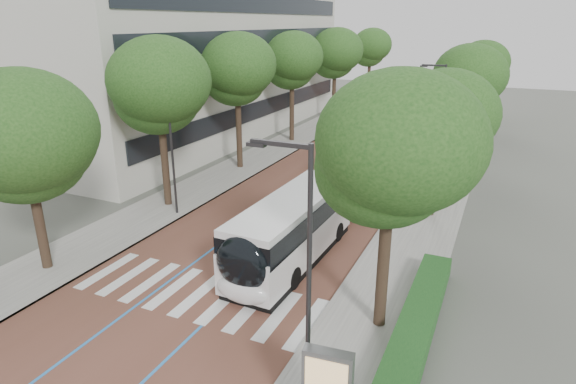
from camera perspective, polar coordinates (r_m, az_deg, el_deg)
name	(u,v)px	position (r m, az deg, el deg)	size (l,w,h in m)	color
ground	(180,306)	(20.54, -12.67, -13.00)	(160.00, 160.00, 0.00)	#51544C
road	(396,124)	(55.71, 12.72, 7.81)	(11.00, 140.00, 0.02)	brown
sidewalk_left	(333,119)	(57.65, 5.36, 8.64)	(4.00, 140.00, 0.12)	gray
sidewalk_right	(467,130)	(54.72, 20.45, 6.91)	(4.00, 140.00, 0.12)	gray
kerb_left	(348,120)	(57.07, 7.18, 8.46)	(0.20, 140.00, 0.14)	gray
kerb_right	(448,128)	(54.88, 18.47, 7.17)	(0.20, 140.00, 0.14)	gray
zebra_crossing	(198,294)	(21.10, -10.59, -11.82)	(10.55, 3.60, 0.01)	silver
lane_line_left	(382,123)	(56.05, 11.11, 8.01)	(0.12, 126.00, 0.01)	blue
lane_line_right	(411,126)	(55.42, 14.35, 7.64)	(0.12, 126.00, 0.01)	blue
office_building	(184,62)	(51.64, -12.19, 14.81)	(18.11, 40.00, 14.00)	#BAB8AD
hedge	(406,356)	(17.15, 13.84, -18.32)	(1.20, 14.00, 0.80)	#17441A
streetlight_near	(303,264)	(12.91, 1.77, -8.51)	(1.82, 0.20, 8.00)	#2A2A2C
streetlight_far	(439,112)	(36.31, 17.42, 9.04)	(1.82, 0.20, 8.00)	#2A2A2C
lamp_post_left	(172,147)	(28.30, -13.62, 5.16)	(0.14, 0.14, 8.00)	#2A2A2C
trees_left	(268,72)	(41.22, -2.38, 14.07)	(6.12, 60.74, 9.75)	black
trees_right	(457,94)	(35.99, 19.36, 10.86)	(5.80, 47.59, 9.00)	black
lead_bus	(323,204)	(25.99, 4.22, -1.38)	(3.08, 18.47, 3.20)	black
bus_queued_0	(392,139)	(41.21, 12.21, 6.11)	(3.22, 12.52, 3.20)	silver
bus_queued_1	(414,114)	(53.18, 14.74, 8.88)	(2.75, 12.44, 3.20)	silver
bus_queued_2	(435,97)	(66.67, 17.02, 10.73)	(2.97, 12.48, 3.20)	silver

